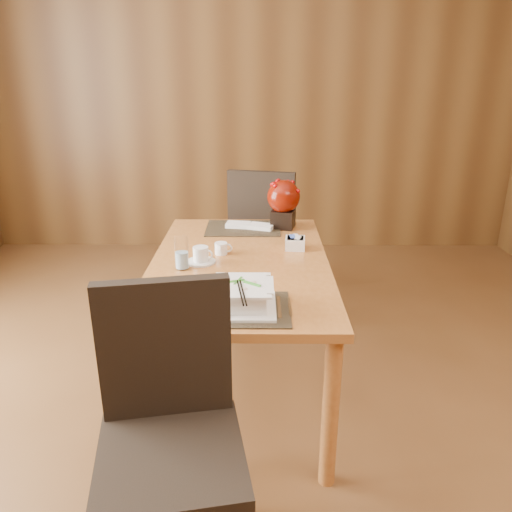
{
  "coord_description": "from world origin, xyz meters",
  "views": [
    {
      "loc": [
        0.1,
        -1.76,
        1.66
      ],
      "look_at": [
        0.08,
        0.35,
        0.87
      ],
      "focal_mm": 35.0,
      "sensor_mm": 36.0,
      "label": 1
    }
  ],
  "objects_px": {
    "water_glass": "(182,253)",
    "berry_decor": "(283,201)",
    "creamer_jug": "(221,248)",
    "bread_plate": "(137,321)",
    "coffee_cup": "(201,256)",
    "dining_table": "(240,278)",
    "far_chair": "(265,231)",
    "sugar_caddy": "(295,243)",
    "soup_setting": "(243,297)",
    "near_chair": "(169,416)"
  },
  "relations": [
    {
      "from": "creamer_jug",
      "to": "far_chair",
      "type": "distance_m",
      "value": 0.99
    },
    {
      "from": "berry_decor",
      "to": "bread_plate",
      "type": "distance_m",
      "value": 1.39
    },
    {
      "from": "creamer_jug",
      "to": "far_chair",
      "type": "xyz_separation_m",
      "value": [
        0.24,
        0.94,
        -0.2
      ]
    },
    {
      "from": "creamer_jug",
      "to": "bread_plate",
      "type": "relative_size",
      "value": 0.55
    },
    {
      "from": "coffee_cup",
      "to": "creamer_jug",
      "type": "relative_size",
      "value": 1.71
    },
    {
      "from": "soup_setting",
      "to": "far_chair",
      "type": "height_order",
      "value": "far_chair"
    },
    {
      "from": "bread_plate",
      "to": "near_chair",
      "type": "distance_m",
      "value": 0.41
    },
    {
      "from": "water_glass",
      "to": "near_chair",
      "type": "relative_size",
      "value": 0.16
    },
    {
      "from": "dining_table",
      "to": "sugar_caddy",
      "type": "xyz_separation_m",
      "value": [
        0.29,
        0.19,
        0.13
      ]
    },
    {
      "from": "creamer_jug",
      "to": "near_chair",
      "type": "height_order",
      "value": "near_chair"
    },
    {
      "from": "coffee_cup",
      "to": "creamer_jug",
      "type": "height_order",
      "value": "coffee_cup"
    },
    {
      "from": "berry_decor",
      "to": "far_chair",
      "type": "relative_size",
      "value": 0.29
    },
    {
      "from": "berry_decor",
      "to": "bread_plate",
      "type": "xyz_separation_m",
      "value": [
        -0.61,
        -1.24,
        -0.16
      ]
    },
    {
      "from": "soup_setting",
      "to": "near_chair",
      "type": "bearing_deg",
      "value": -117.42
    },
    {
      "from": "far_chair",
      "to": "creamer_jug",
      "type": "bearing_deg",
      "value": 88.25
    },
    {
      "from": "water_glass",
      "to": "berry_decor",
      "type": "bearing_deg",
      "value": 52.75
    },
    {
      "from": "coffee_cup",
      "to": "near_chair",
      "type": "xyz_separation_m",
      "value": [
        -0.01,
        -0.97,
        -0.21
      ]
    },
    {
      "from": "water_glass",
      "to": "sugar_caddy",
      "type": "height_order",
      "value": "water_glass"
    },
    {
      "from": "coffee_cup",
      "to": "water_glass",
      "type": "xyz_separation_m",
      "value": [
        -0.08,
        -0.08,
        0.04
      ]
    },
    {
      "from": "creamer_jug",
      "to": "berry_decor",
      "type": "height_order",
      "value": "berry_decor"
    },
    {
      "from": "coffee_cup",
      "to": "far_chair",
      "type": "bearing_deg",
      "value": 72.81
    },
    {
      "from": "far_chair",
      "to": "water_glass",
      "type": "bearing_deg",
      "value": 82.79
    },
    {
      "from": "coffee_cup",
      "to": "water_glass",
      "type": "height_order",
      "value": "water_glass"
    },
    {
      "from": "water_glass",
      "to": "coffee_cup",
      "type": "bearing_deg",
      "value": 45.5
    },
    {
      "from": "dining_table",
      "to": "soup_setting",
      "type": "bearing_deg",
      "value": -86.58
    },
    {
      "from": "water_glass",
      "to": "bread_plate",
      "type": "relative_size",
      "value": 1.02
    },
    {
      "from": "water_glass",
      "to": "berry_decor",
      "type": "height_order",
      "value": "berry_decor"
    },
    {
      "from": "soup_setting",
      "to": "far_chair",
      "type": "xyz_separation_m",
      "value": [
        0.1,
        1.59,
        -0.22
      ]
    },
    {
      "from": "sugar_caddy",
      "to": "dining_table",
      "type": "bearing_deg",
      "value": -147.44
    },
    {
      "from": "dining_table",
      "to": "far_chair",
      "type": "relative_size",
      "value": 1.45
    },
    {
      "from": "dining_table",
      "to": "near_chair",
      "type": "xyz_separation_m",
      "value": [
        -0.2,
        -0.99,
        -0.08
      ]
    },
    {
      "from": "bread_plate",
      "to": "dining_table",
      "type": "bearing_deg",
      "value": 60.92
    },
    {
      "from": "sugar_caddy",
      "to": "berry_decor",
      "type": "bearing_deg",
      "value": 97.13
    },
    {
      "from": "soup_setting",
      "to": "near_chair",
      "type": "xyz_separation_m",
      "value": [
        -0.23,
        -0.45,
        -0.23
      ]
    },
    {
      "from": "soup_setting",
      "to": "berry_decor",
      "type": "relative_size",
      "value": 0.91
    },
    {
      "from": "soup_setting",
      "to": "far_chair",
      "type": "relative_size",
      "value": 0.26
    },
    {
      "from": "water_glass",
      "to": "near_chair",
      "type": "xyz_separation_m",
      "value": [
        0.07,
        -0.89,
        -0.26
      ]
    },
    {
      "from": "water_glass",
      "to": "berry_decor",
      "type": "xyz_separation_m",
      "value": [
        0.52,
        0.68,
        0.09
      ]
    },
    {
      "from": "berry_decor",
      "to": "soup_setting",
      "type": "bearing_deg",
      "value": -100.72
    },
    {
      "from": "water_glass",
      "to": "near_chair",
      "type": "bearing_deg",
      "value": -85.17
    },
    {
      "from": "sugar_caddy",
      "to": "water_glass",
      "type": "bearing_deg",
      "value": -152.6
    },
    {
      "from": "dining_table",
      "to": "creamer_jug",
      "type": "bearing_deg",
      "value": 135.16
    },
    {
      "from": "near_chair",
      "to": "water_glass",
      "type": "bearing_deg",
      "value": 84.44
    },
    {
      "from": "near_chair",
      "to": "far_chair",
      "type": "bearing_deg",
      "value": 70.2
    },
    {
      "from": "dining_table",
      "to": "soup_setting",
      "type": "relative_size",
      "value": 5.59
    },
    {
      "from": "coffee_cup",
      "to": "bread_plate",
      "type": "xyz_separation_m",
      "value": [
        -0.18,
        -0.64,
        -0.03
      ]
    },
    {
      "from": "soup_setting",
      "to": "bread_plate",
      "type": "height_order",
      "value": "soup_setting"
    },
    {
      "from": "coffee_cup",
      "to": "near_chair",
      "type": "distance_m",
      "value": 0.99
    },
    {
      "from": "soup_setting",
      "to": "sugar_caddy",
      "type": "xyz_separation_m",
      "value": [
        0.26,
        0.73,
        -0.02
      ]
    },
    {
      "from": "sugar_caddy",
      "to": "bread_plate",
      "type": "distance_m",
      "value": 1.08
    }
  ]
}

